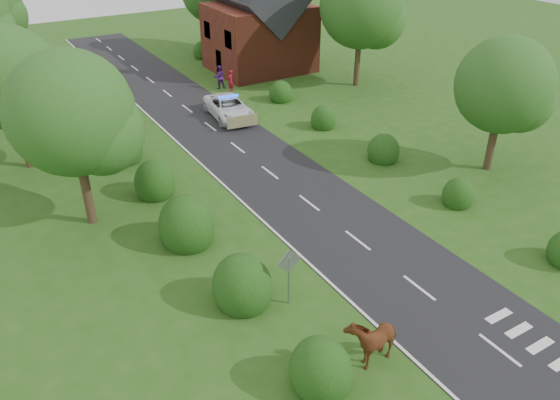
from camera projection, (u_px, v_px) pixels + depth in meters
ground at (419, 288)px, 22.12m from camera, size 120.00×120.00×0.00m
road at (245, 154)px, 33.23m from camera, size 6.00×70.00×0.02m
road_markings at (237, 173)px, 30.97m from camera, size 4.96×70.00×0.01m
hedgerow_left at (162, 193)px, 27.48m from camera, size 2.75×50.41×3.00m
hedgerow_right at (370, 144)px, 33.11m from camera, size 2.10×45.78×2.10m
tree_left_a at (78, 118)px, 23.86m from camera, size 5.74×5.60×8.38m
tree_left_b at (15, 82)px, 29.26m from camera, size 5.74×5.60×8.07m
tree_right_a at (508, 89)px, 29.14m from camera, size 5.33×5.20×7.56m
tree_right_b at (365, 10)px, 41.75m from camera, size 6.56×6.40×9.40m
road_sign at (289, 269)px, 20.53m from camera, size 1.06×0.08×2.53m
house at (259, 26)px, 46.71m from camera, size 8.00×7.40×9.17m
cow at (372, 340)px, 18.55m from camera, size 2.30×1.45×1.52m
police_van at (229, 108)px, 38.09m from camera, size 2.97×5.48×1.59m
pedestrian_red at (230, 81)px, 42.90m from camera, size 0.75×0.71×1.72m
pedestrian_purple at (219, 77)px, 43.51m from camera, size 0.97×0.78×1.86m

